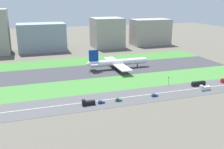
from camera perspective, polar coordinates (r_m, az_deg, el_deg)
ground_plane at (r=241.64m, az=-5.60°, el=0.70°), size 800.00×800.00×0.00m
runway at (r=241.62m, az=-5.60°, el=0.72°), size 280.00×46.00×0.10m
grass_median_north at (r=280.50m, az=-7.49°, el=2.88°), size 280.00×36.00×0.10m
grass_median_south at (r=203.59m, az=-3.01°, el=-2.27°), size 280.00×36.00×0.10m
highway at (r=174.84m, az=-0.20°, el=-5.48°), size 280.00×28.00×0.10m
highway_centerline at (r=174.81m, az=-0.20°, el=-5.47°), size 266.00×0.50×0.01m
airliner at (r=248.12m, az=1.17°, el=2.69°), size 65.00×56.00×19.70m
bus_0 at (r=211.44m, az=18.63°, el=-1.92°), size 11.60×2.50×3.50m
car_1 at (r=171.15m, az=1.41°, el=-5.67°), size 4.40×1.80×2.00m
car_0 at (r=181.34m, az=9.41°, el=-4.59°), size 4.40×1.80×2.00m
truck_1 at (r=202.96m, az=19.88°, el=-2.85°), size 8.40×2.50×4.00m
truck_0 at (r=165.56m, az=-5.31°, el=-6.26°), size 8.40×2.50×4.00m
car_3 at (r=167.77m, az=-2.46°, el=-6.16°), size 4.40×1.80×2.00m
traffic_light at (r=205.10m, az=12.47°, el=-1.26°), size 0.36×0.50×7.20m
hangar_building at (r=344.85m, az=-15.31°, el=7.97°), size 59.23×33.06×35.31m
office_tower at (r=359.99m, az=-1.10°, el=9.28°), size 40.28×39.24×40.22m
cargo_warehouse at (r=384.94m, az=8.49°, el=9.32°), size 54.55×30.67×36.81m
fuel_tank_west at (r=393.13m, az=-11.63°, el=7.57°), size 21.59×21.59×13.11m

